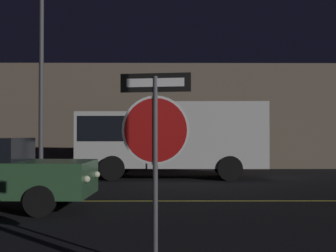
# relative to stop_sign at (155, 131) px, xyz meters

# --- Properties ---
(road_center_stripe) EXTENTS (41.09, 0.12, 0.01)m
(road_center_stripe) POSITION_rel_stop_sign_xyz_m (-0.08, 5.54, -1.60)
(road_center_stripe) COLOR gold
(road_center_stripe) RESTS_ON ground_plane
(stop_sign) EXTENTS (0.83, 0.17, 2.28)m
(stop_sign) POSITION_rel_stop_sign_xyz_m (0.00, 0.00, 0.00)
(stop_sign) COLOR #4C4C51
(stop_sign) RESTS_ON ground_plane
(delivery_truck) EXTENTS (6.67, 2.62, 2.68)m
(delivery_truck) POSITION_rel_stop_sign_xyz_m (0.26, 11.41, -0.11)
(delivery_truck) COLOR silver
(delivery_truck) RESTS_ON ground_plane
(street_lamp) EXTENTS (0.38, 0.38, 7.14)m
(street_lamp) POSITION_rel_stop_sign_xyz_m (-4.15, 10.65, 2.65)
(street_lamp) COLOR #4C4C51
(street_lamp) RESTS_ON ground_plane
(building_backdrop) EXTENTS (32.08, 3.52, 4.78)m
(building_backdrop) POSITION_rel_stop_sign_xyz_m (-1.40, 17.32, 0.78)
(building_backdrop) COLOR #6B5B4C
(building_backdrop) RESTS_ON ground_plane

